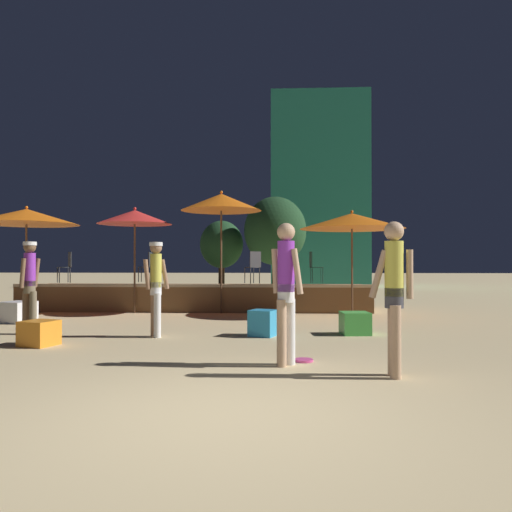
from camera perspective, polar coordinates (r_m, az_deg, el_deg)
name	(u,v)px	position (r m, az deg, el deg)	size (l,w,h in m)	color
ground_plane	(219,416)	(4.68, -4.24, -17.73)	(120.00, 120.00, 0.00)	#D1B784
wooden_deck	(197,297)	(14.74, -6.73, -4.69)	(9.86, 2.24, 0.78)	brown
patio_umbrella_0	(26,217)	(14.83, -24.76, 4.10)	(2.74, 2.74, 2.89)	brown
patio_umbrella_1	(221,202)	(13.54, -3.99, 6.13)	(2.17, 2.17, 3.30)	brown
patio_umbrella_2	(352,221)	(13.27, 10.91, 3.93)	(2.73, 2.73, 2.73)	brown
patio_umbrella_3	(135,217)	(13.94, -13.69, 4.32)	(2.01, 2.01, 2.87)	brown
cube_seat_0	(355,323)	(9.74, 11.25, -7.54)	(0.57, 0.57, 0.42)	#4CC651
cube_seat_1	(39,333)	(9.01, -23.54, -8.09)	(0.62, 0.62, 0.41)	orange
cube_seat_2	(263,323)	(9.35, 0.81, -7.66)	(0.57, 0.57, 0.48)	#2D9EDB
cube_seat_3	(18,312)	(12.63, -25.59, -5.79)	(0.78, 0.78, 0.48)	white
person_0	(286,285)	(6.64, 3.45, -3.35)	(0.45, 0.39, 1.89)	tan
person_1	(394,290)	(6.20, 15.51, -3.75)	(0.53, 0.31, 1.86)	tan
person_3	(156,283)	(9.34, -11.38, -3.04)	(0.46, 0.34, 1.75)	#997051
person_4	(30,281)	(10.44, -24.45, -2.65)	(0.30, 0.50, 1.77)	brown
bistro_chair_0	(67,264)	(15.64, -20.78, -0.86)	(0.48, 0.47, 0.90)	#2D3338
bistro_chair_1	(148,264)	(15.48, -12.27, -0.90)	(0.40, 0.40, 0.90)	#2D3338
bistro_chair_2	(314,264)	(14.31, 6.60, -0.92)	(0.40, 0.40, 0.90)	#1E4C47
bistro_chair_3	(254,264)	(14.05, -0.25, -0.93)	(0.48, 0.48, 0.90)	#47474C
frisbee_disc	(304,360)	(7.06, 5.46, -11.76)	(0.27, 0.27, 0.03)	#E54C99
background_tree_0	(222,245)	(22.71, -3.96, 1.29)	(1.96, 1.96, 3.26)	#3D2B1C
background_tree_1	(275,231)	(21.51, 2.21, 2.86)	(2.68, 2.68, 4.20)	#3D2B1C
distant_building	(318,193)	(29.00, 7.13, 7.20)	(5.37, 3.80, 10.74)	teal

